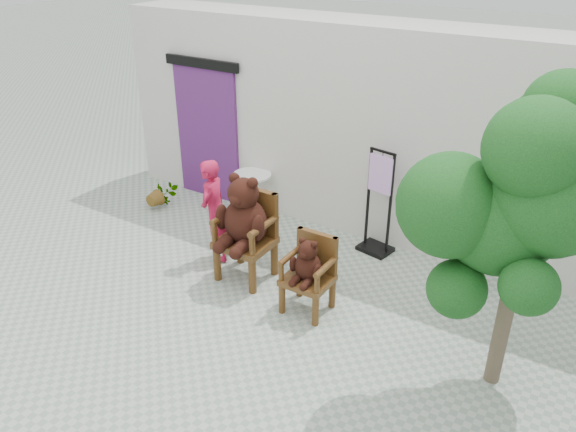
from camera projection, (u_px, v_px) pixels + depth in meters
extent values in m
plane|color=#9BA594|center=(277.00, 337.00, 6.31)|extent=(60.00, 60.00, 0.00)
cube|color=silver|center=(394.00, 133.00, 7.96)|extent=(9.00, 1.00, 3.00)
cube|color=#542061|center=(208.00, 134.00, 9.16)|extent=(1.20, 0.08, 2.20)
cube|color=black|center=(201.00, 63.00, 8.60)|extent=(1.40, 0.06, 0.15)
cylinder|color=#42260E|center=(217.00, 264.00, 7.24)|extent=(0.10, 0.10, 0.47)
cylinder|color=#42260E|center=(240.00, 247.00, 7.62)|extent=(0.10, 0.10, 0.47)
cylinder|color=#42260E|center=(252.00, 276.00, 6.98)|extent=(0.10, 0.10, 0.47)
cylinder|color=#42260E|center=(274.00, 259.00, 7.36)|extent=(0.10, 0.10, 0.47)
cube|color=#42260E|center=(245.00, 243.00, 7.18)|extent=(0.67, 0.61, 0.09)
cube|color=#42260E|center=(256.00, 210.00, 7.21)|extent=(0.63, 0.09, 0.61)
cylinder|color=#42260E|center=(238.00, 205.00, 7.35)|extent=(0.09, 0.09, 0.61)
cylinder|color=#42260E|center=(214.00, 232.00, 7.04)|extent=(0.08, 0.08, 0.28)
cylinder|color=#42260E|center=(226.00, 215.00, 7.16)|extent=(0.09, 0.58, 0.09)
cylinder|color=#42260E|center=(275.00, 216.00, 7.08)|extent=(0.09, 0.09, 0.61)
cylinder|color=#42260E|center=(252.00, 245.00, 6.77)|extent=(0.08, 0.08, 0.28)
cylinder|color=#42260E|center=(263.00, 226.00, 6.89)|extent=(0.09, 0.58, 0.09)
ellipsoid|color=black|center=(246.00, 222.00, 7.06)|extent=(0.59, 0.50, 0.62)
sphere|color=black|center=(243.00, 193.00, 6.86)|extent=(0.39, 0.39, 0.39)
ellipsoid|color=black|center=(236.00, 200.00, 6.75)|extent=(0.18, 0.14, 0.14)
sphere|color=black|center=(234.00, 178.00, 6.85)|extent=(0.14, 0.14, 0.14)
sphere|color=black|center=(252.00, 183.00, 6.72)|extent=(0.14, 0.14, 0.14)
ellipsoid|color=black|center=(222.00, 217.00, 7.08)|extent=(0.14, 0.20, 0.35)
ellipsoid|color=black|center=(226.00, 241.00, 7.02)|extent=(0.17, 0.34, 0.17)
sphere|color=black|center=(219.00, 248.00, 6.92)|extent=(0.17, 0.17, 0.17)
ellipsoid|color=black|center=(258.00, 228.00, 6.82)|extent=(0.14, 0.20, 0.35)
ellipsoid|color=black|center=(242.00, 247.00, 6.90)|extent=(0.17, 0.34, 0.17)
sphere|color=black|center=(236.00, 253.00, 6.80)|extent=(0.17, 0.17, 0.17)
cylinder|color=#42260E|center=(282.00, 299.00, 6.64)|extent=(0.08, 0.08, 0.38)
cylinder|color=#42260E|center=(300.00, 282.00, 6.95)|extent=(0.08, 0.08, 0.38)
cylinder|color=#42260E|center=(315.00, 311.00, 6.42)|extent=(0.08, 0.08, 0.38)
cylinder|color=#42260E|center=(332.00, 293.00, 6.73)|extent=(0.08, 0.08, 0.38)
cube|color=#42260E|center=(308.00, 280.00, 6.58)|extent=(0.55, 0.50, 0.07)
cube|color=#42260E|center=(317.00, 251.00, 6.61)|extent=(0.52, 0.07, 0.50)
cylinder|color=#42260E|center=(300.00, 246.00, 6.72)|extent=(0.07, 0.07, 0.50)
cylinder|color=#42260E|center=(281.00, 272.00, 6.47)|extent=(0.06, 0.06, 0.23)
cylinder|color=#42260E|center=(291.00, 255.00, 6.57)|extent=(0.07, 0.48, 0.07)
cylinder|color=#42260E|center=(335.00, 257.00, 6.50)|extent=(0.07, 0.07, 0.50)
cylinder|color=#42260E|center=(317.00, 284.00, 6.25)|extent=(0.06, 0.06, 0.23)
cylinder|color=#42260E|center=(326.00, 267.00, 6.35)|extent=(0.07, 0.48, 0.07)
ellipsoid|color=black|center=(308.00, 267.00, 6.50)|extent=(0.34, 0.29, 0.36)
sphere|color=black|center=(308.00, 250.00, 6.38)|extent=(0.23, 0.23, 0.23)
ellipsoid|color=black|center=(304.00, 255.00, 6.32)|extent=(0.10, 0.08, 0.08)
sphere|color=black|center=(302.00, 241.00, 6.38)|extent=(0.08, 0.08, 0.08)
sphere|color=black|center=(314.00, 244.00, 6.31)|extent=(0.08, 0.08, 0.08)
ellipsoid|color=black|center=(293.00, 264.00, 6.51)|extent=(0.08, 0.11, 0.20)
ellipsoid|color=black|center=(296.00, 279.00, 6.48)|extent=(0.10, 0.20, 0.10)
sphere|color=black|center=(292.00, 284.00, 6.42)|extent=(0.10, 0.10, 0.10)
ellipsoid|color=black|center=(317.00, 272.00, 6.36)|extent=(0.08, 0.11, 0.20)
ellipsoid|color=black|center=(307.00, 283.00, 6.41)|extent=(0.10, 0.20, 0.10)
sphere|color=black|center=(303.00, 287.00, 6.35)|extent=(0.10, 0.10, 0.10)
imported|color=#B7163E|center=(216.00, 211.00, 7.54)|extent=(0.44, 0.58, 1.42)
cylinder|color=white|center=(252.00, 175.00, 8.69)|extent=(0.60, 0.60, 0.03)
cylinder|color=white|center=(253.00, 195.00, 8.84)|extent=(0.06, 0.06, 0.68)
cylinder|color=white|center=(253.00, 214.00, 9.00)|extent=(0.44, 0.44, 0.03)
cube|color=black|center=(368.00, 199.00, 7.77)|extent=(0.04, 0.04, 1.50)
cube|color=black|center=(390.00, 207.00, 7.55)|extent=(0.04, 0.04, 1.50)
cube|color=black|center=(383.00, 152.00, 7.32)|extent=(0.40, 0.11, 0.03)
cube|color=black|center=(375.00, 249.00, 7.99)|extent=(0.51, 0.43, 0.06)
cube|color=#D39CE4|center=(381.00, 174.00, 7.46)|extent=(0.36, 0.11, 0.52)
cylinder|color=black|center=(383.00, 154.00, 7.33)|extent=(0.01, 0.01, 0.08)
cylinder|color=white|center=(471.00, 256.00, 7.03)|extent=(0.32, 0.32, 0.03)
cylinder|color=white|center=(477.00, 270.00, 7.15)|extent=(0.03, 0.03, 0.44)
cylinder|color=white|center=(464.00, 266.00, 7.23)|extent=(0.03, 0.03, 0.44)
cylinder|color=white|center=(460.00, 272.00, 7.10)|extent=(0.03, 0.03, 0.44)
cylinder|color=white|center=(473.00, 276.00, 7.02)|extent=(0.03, 0.03, 0.44)
cylinder|color=black|center=(477.00, 210.00, 6.79)|extent=(0.13, 0.10, 0.79)
cylinder|color=#9F8548|center=(480.00, 184.00, 6.69)|extent=(0.05, 0.04, 0.08)
cylinder|color=black|center=(476.00, 213.00, 6.71)|extent=(0.13, 0.05, 0.80)
cylinder|color=#9F8548|center=(479.00, 190.00, 6.54)|extent=(0.04, 0.04, 0.08)
cylinder|color=black|center=(480.00, 211.00, 6.78)|extent=(0.12, 0.03, 0.80)
cylinder|color=#9F8548|center=(485.00, 185.00, 6.66)|extent=(0.04, 0.04, 0.07)
cylinder|color=black|center=(474.00, 211.00, 6.76)|extent=(0.05, 0.12, 0.80)
cylinder|color=#9F8548|center=(475.00, 187.00, 6.62)|extent=(0.04, 0.04, 0.07)
cylinder|color=black|center=(483.00, 213.00, 6.72)|extent=(0.03, 0.17, 0.79)
cylinder|color=#9F8548|center=(492.00, 190.00, 6.55)|extent=(0.04, 0.05, 0.08)
cylinder|color=black|center=(478.00, 214.00, 6.70)|extent=(0.13, 0.05, 0.80)
cylinder|color=#9F8548|center=(482.00, 191.00, 6.52)|extent=(0.05, 0.04, 0.08)
cylinder|color=#483B2B|center=(515.00, 267.00, 5.11)|extent=(0.15, 0.15, 2.69)
sphere|color=#0E3613|center=(565.00, 186.00, 5.02)|extent=(0.87, 0.87, 0.87)
sphere|color=#0E3613|center=(549.00, 194.00, 4.55)|extent=(1.06, 1.06, 1.06)
sphere|color=#0E3613|center=(450.00, 205.00, 4.80)|extent=(0.93, 0.93, 0.93)
sphere|color=#0E3613|center=(563.00, 110.00, 4.66)|extent=(0.68, 0.68, 0.68)
sphere|color=#0E3613|center=(550.00, 124.00, 4.91)|extent=(0.69, 0.69, 0.69)
sphere|color=#0E3613|center=(536.00, 149.00, 4.26)|extent=(0.81, 0.81, 0.81)
sphere|color=#0E3613|center=(501.00, 216.00, 4.85)|extent=(1.05, 1.05, 1.05)
sphere|color=#0E3613|center=(457.00, 289.00, 4.98)|extent=(0.54, 0.54, 0.54)
sphere|color=#0E3613|center=(529.00, 287.00, 4.50)|extent=(0.48, 0.48, 0.48)
imported|color=#0E3613|center=(161.00, 194.00, 9.14)|extent=(0.43, 0.38, 0.46)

